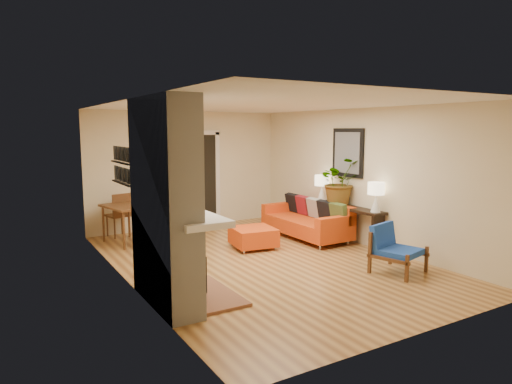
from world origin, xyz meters
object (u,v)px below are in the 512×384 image
Objects in this scene: dining_table at (130,212)px; lamp_far at (322,185)px; ottoman at (253,236)px; console_table at (346,213)px; blue_chair at (393,246)px; houseplant at (340,181)px; lamp_near at (376,194)px; sofa at (309,220)px.

lamp_far reaches higher than dining_table.
console_table reaches higher than ottoman.
ottoman is 0.98× the size of blue_chair.
houseplant is at bearing -28.54° from dining_table.
lamp_near is (1.77, -1.34, 0.84)m from ottoman.
lamp_far reaches higher than console_table.
sofa is at bearing 114.71° from console_table.
console_table is at bearing -17.77° from ottoman.
ottoman is (-1.43, -0.17, -0.13)m from sofa.
sofa is 1.18× the size of dining_table.
dining_table is (-3.29, 1.42, 0.24)m from sofa.
lamp_near reaches higher than sofa.
lamp_near is at bearing -37.11° from ottoman.
ottoman is at bearing -173.08° from sofa.
ottoman is at bearing 162.23° from console_table.
dining_table reaches higher than blue_chair.
blue_chair is at bearing -52.59° from dining_table.
sofa is 2.42× the size of ottoman.
houseplant is (1.76, -0.37, 0.97)m from ottoman.
houseplant is at bearing -58.83° from sofa.
houseplant reaches higher than lamp_near.
sofa is at bearing 83.58° from blue_chair.
lamp_far is (3.63, -1.40, 0.46)m from dining_table.
lamp_far is (0.00, 0.76, 0.49)m from console_table.
blue_chair is 0.47× the size of console_table.
lamp_near and lamp_far have the same top height.
houseplant is (-0.01, 0.19, 0.61)m from console_table.
console_table is (0.62, 1.77, 0.18)m from blue_chair.
dining_table is 4.16m from houseplant.
lamp_far reaches higher than sofa.
sofa reaches higher than console_table.
lamp_near is 1.00× the size of lamp_far.
blue_chair is at bearing -103.83° from lamp_far.
lamp_far is (1.77, 0.19, 0.84)m from ottoman.
ottoman is 2.37m from lamp_near.
console_table is at bearing -30.78° from dining_table.
houseplant is (-0.01, 0.96, 0.13)m from lamp_near.
lamp_near is at bearing -89.41° from houseplant.
sofa is at bearing -23.38° from dining_table.
lamp_near is at bearing -90.00° from lamp_far.
lamp_far is 0.58m from houseplant.
console_table is at bearing -65.29° from sofa.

